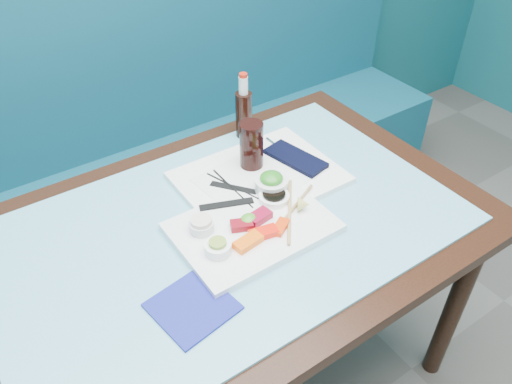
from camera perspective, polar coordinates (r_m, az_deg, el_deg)
booth_bench at (r=2.18m, az=-14.48°, el=1.53°), size 3.00×0.56×1.17m
dining_table at (r=1.40m, az=-3.05°, el=-6.45°), size 1.40×0.90×0.75m
glass_top at (r=1.34m, az=-3.18°, el=-3.85°), size 1.22×0.76×0.01m
sashimi_plate at (r=1.31m, az=-0.41°, el=-4.05°), size 0.40×0.29×0.02m
salmon_left at (r=1.25m, az=-0.91°, el=-5.73°), size 0.08×0.05×0.02m
salmon_mid at (r=1.27m, az=0.85°, el=-4.71°), size 0.08×0.05×0.02m
salmon_right at (r=1.29m, az=2.81°, el=-4.01°), size 0.07×0.06×0.01m
tuna_left at (r=1.29m, az=-1.64°, el=-3.80°), size 0.07×0.06×0.02m
tuna_right at (r=1.31m, az=0.38°, el=-2.85°), size 0.07×0.05×0.02m
seaweed_garnish at (r=1.30m, az=-0.84°, el=-3.15°), size 0.05×0.05×0.03m
ramekin_wasabi at (r=1.23m, az=-4.37°, el=-6.40°), size 0.07×0.07×0.03m
wasabi_fill at (r=1.21m, az=-4.42°, el=-5.79°), size 0.05×0.05×0.01m
ramekin_ginger at (r=1.29m, az=-6.23°, el=-3.93°), size 0.08×0.08×0.03m
ginger_fill at (r=1.27m, az=-6.29°, el=-3.30°), size 0.06×0.06×0.01m
soy_dish at (r=1.38m, az=2.06°, el=-0.60°), size 0.10×0.10×0.02m
soy_fill at (r=1.37m, az=2.08°, el=-0.23°), size 0.08×0.08×0.01m
lemon_wedge at (r=1.34m, az=5.47°, el=-1.41°), size 0.05×0.05×0.04m
chopstick_sleeve at (r=1.36m, az=-3.39°, el=-1.39°), size 0.15×0.08×0.00m
wooden_chopstick_a at (r=1.34m, az=3.86°, el=-2.13°), size 0.17×0.21×0.01m
wooden_chopstick_b at (r=1.35m, az=4.20°, el=-1.98°), size 0.22×0.11×0.01m
serving_tray at (r=1.48m, az=0.36°, el=1.64°), size 0.46×0.34×0.02m
paper_placemat at (r=1.47m, az=0.36°, el=1.94°), size 0.36×0.28×0.00m
seaweed_bowl at (r=1.41m, az=1.76°, el=0.84°), size 0.11×0.11×0.04m
seaweed_salad at (r=1.39m, az=1.77°, el=1.59°), size 0.08×0.08×0.03m
cola_glass at (r=1.47m, az=-0.52°, el=5.37°), size 0.09×0.09×0.15m
navy_pouch at (r=1.53m, az=4.54°, el=3.85°), size 0.12×0.21×0.02m
fork at (r=1.60m, az=2.05°, el=5.52°), size 0.01×0.08×0.01m
black_chopstick_a at (r=1.42m, az=-2.70°, el=0.42°), size 0.01×0.21×0.01m
black_chopstick_b at (r=1.42m, az=-2.43°, el=0.54°), size 0.07×0.20×0.01m
tray_sleeve at (r=1.42m, az=-2.57°, el=0.45°), size 0.10×0.12×0.00m
cola_bottle_body at (r=1.64m, az=-1.39°, el=8.80°), size 0.06×0.06×0.16m
cola_bottle_neck at (r=1.59m, az=-1.45°, el=12.09°), size 0.03×0.03×0.06m
cola_bottle_cap at (r=1.57m, az=-1.48°, el=13.19°), size 0.03×0.03×0.01m
blue_napkin at (r=1.16m, az=-7.26°, el=-12.84°), size 0.19×0.19×0.01m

